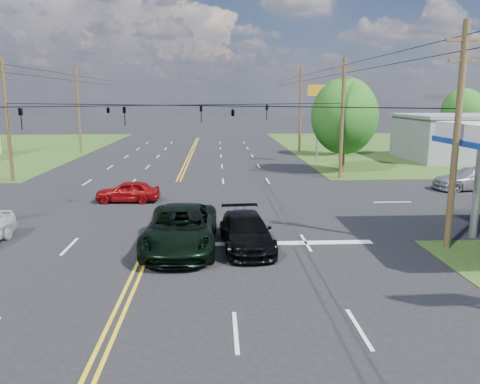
{
  "coord_description": "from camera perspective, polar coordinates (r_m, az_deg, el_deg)",
  "views": [
    {
      "loc": [
        3.02,
        -16.03,
        6.45
      ],
      "look_at": [
        4.12,
        6.0,
        1.98
      ],
      "focal_mm": 35.0,
      "sensor_mm": 36.0,
      "label": 1
    }
  ],
  "objects": [
    {
      "name": "ground",
      "position": [
        28.92,
        -8.79,
        -1.56
      ],
      "size": [
        280.0,
        280.0,
        0.0
      ],
      "primitive_type": "plane",
      "color": "black",
      "rests_on": "ground"
    },
    {
      "name": "grass_ne",
      "position": [
        68.32,
        25.16,
        4.97
      ],
      "size": [
        46.0,
        48.0,
        0.03
      ],
      "primitive_type": "cube",
      "color": "#254616",
      "rests_on": "ground"
    },
    {
      "name": "stop_bar",
      "position": [
        21.14,
        2.66,
        -6.33
      ],
      "size": [
        10.0,
        0.5,
        0.02
      ],
      "primitive_type": "cube",
      "color": "silver",
      "rests_on": "ground"
    },
    {
      "name": "retail_ne",
      "position": [
        55.25,
        26.52,
        5.86
      ],
      "size": [
        14.0,
        10.0,
        4.4
      ],
      "primitive_type": "cube",
      "color": "slate",
      "rests_on": "ground"
    },
    {
      "name": "pole_se",
      "position": [
        21.54,
        24.9,
        6.31
      ],
      "size": [
        1.6,
        0.28,
        9.5
      ],
      "color": "#43361C",
      "rests_on": "ground"
    },
    {
      "name": "pole_nw",
      "position": [
        40.37,
        -26.53,
        8.1
      ],
      "size": [
        1.6,
        0.28,
        9.5
      ],
      "color": "#43361C",
      "rests_on": "ground"
    },
    {
      "name": "pole_ne",
      "position": [
        38.38,
        12.36,
        8.91
      ],
      "size": [
        1.6,
        0.28,
        9.5
      ],
      "color": "#43361C",
      "rests_on": "ground"
    },
    {
      "name": "pole_left_far",
      "position": [
        58.29,
        -19.1,
        9.59
      ],
      "size": [
        1.6,
        0.28,
        10.0
      ],
      "color": "#43361C",
      "rests_on": "ground"
    },
    {
      "name": "pole_right_far",
      "position": [
        56.92,
        7.34,
        10.08
      ],
      "size": [
        1.6,
        0.28,
        10.0
      ],
      "color": "#43361C",
      "rests_on": "ground"
    },
    {
      "name": "span_wire_signals",
      "position": [
        28.19,
        -9.17,
        10.39
      ],
      "size": [
        26.0,
        18.0,
        1.13
      ],
      "color": "black",
      "rests_on": "ground"
    },
    {
      "name": "power_lines",
      "position": [
        26.29,
        -9.84,
        15.99
      ],
      "size": [
        26.04,
        100.0,
        0.64
      ],
      "color": "black",
      "rests_on": "ground"
    },
    {
      "name": "tree_right_a",
      "position": [
        41.54,
        12.62,
        9.01
      ],
      "size": [
        5.7,
        5.7,
        8.18
      ],
      "color": "#43361C",
      "rests_on": "ground"
    },
    {
      "name": "tree_right_b",
      "position": [
        53.79,
        11.79,
        8.85
      ],
      "size": [
        4.94,
        4.94,
        7.09
      ],
      "color": "#43361C",
      "rests_on": "ground"
    },
    {
      "name": "tree_far_r",
      "position": [
        65.81,
        25.53,
        8.7
      ],
      "size": [
        5.32,
        5.32,
        7.63
      ],
      "color": "#43361C",
      "rests_on": "ground"
    },
    {
      "name": "pickup_dkgreen",
      "position": [
        20.36,
        -7.22,
        -4.44
      ],
      "size": [
        3.09,
        6.54,
        1.81
      ],
      "primitive_type": "imported",
      "rotation": [
        0.0,
        0.0,
        -0.01
      ],
      "color": "black",
      "rests_on": "ground"
    },
    {
      "name": "suv_black",
      "position": [
        20.39,
        0.76,
        -4.83
      ],
      "size": [
        2.43,
        5.19,
        1.47
      ],
      "primitive_type": "imported",
      "rotation": [
        0.0,
        0.0,
        0.07
      ],
      "color": "black",
      "rests_on": "ground"
    },
    {
      "name": "sedan_red",
      "position": [
        30.12,
        -13.52,
        0.08
      ],
      "size": [
        4.02,
        1.74,
        1.35
      ],
      "primitive_type": "imported",
      "rotation": [
        0.0,
        0.0,
        -1.61
      ],
      "color": "maroon",
      "rests_on": "ground"
    },
    {
      "name": "sedan_far",
      "position": [
        37.06,
        26.34,
        1.48
      ],
      "size": [
        5.66,
        2.78,
        1.58
      ],
      "primitive_type": "imported",
      "rotation": [
        0.0,
        0.0,
        -1.47
      ],
      "color": "#ADACB1",
      "rests_on": "ground"
    },
    {
      "name": "polesign_ne",
      "position": [
        47.1,
        9.53,
        10.72
      ],
      "size": [
        2.11,
        0.85,
        7.72
      ],
      "color": "#A5A5AA",
      "rests_on": "ground"
    }
  ]
}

